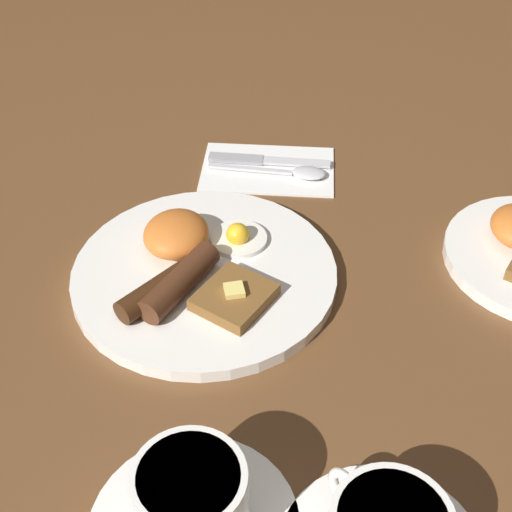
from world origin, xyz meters
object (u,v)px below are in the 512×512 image
at_px(breakfast_plate_near, 200,270).
at_px(knife, 262,160).
at_px(spoon, 295,172).
at_px(teacup_near, 192,509).

bearing_deg(breakfast_plate_near, knife, 172.58).
distance_m(knife, spoon, 0.05).
bearing_deg(breakfast_plate_near, teacup_near, 11.97).
height_order(teacup_near, spoon, teacup_near).
distance_m(teacup_near, knife, 0.52).
xyz_separation_m(teacup_near, spoon, (-0.50, 0.02, -0.02)).
distance_m(breakfast_plate_near, knife, 0.24).
xyz_separation_m(breakfast_plate_near, spoon, (-0.21, 0.08, -0.01)).
bearing_deg(knife, breakfast_plate_near, -100.55).
relative_size(teacup_near, knife, 1.04).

